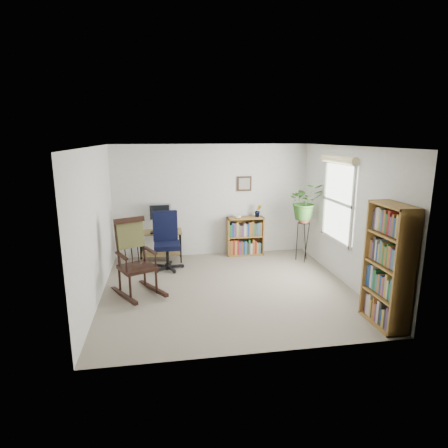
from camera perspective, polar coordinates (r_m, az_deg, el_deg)
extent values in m
cube|color=gray|center=(6.53, 0.58, -9.81)|extent=(4.20, 4.00, 0.00)
cube|color=silver|center=(6.01, 0.63, 11.75)|extent=(4.20, 4.00, 0.00)
cube|color=silver|center=(8.10, -1.85, 3.59)|extent=(4.20, 0.00, 2.40)
cube|color=silver|center=(4.28, 5.27, -5.30)|extent=(4.20, 0.00, 2.40)
cube|color=silver|center=(6.16, -19.00, -0.21)|extent=(0.00, 4.00, 2.40)
cube|color=silver|center=(6.84, 18.22, 1.12)|extent=(0.00, 4.00, 2.40)
cube|color=black|center=(7.74, -9.69, -1.25)|extent=(0.40, 0.15, 0.02)
imported|color=#2E5F21|center=(7.73, 12.36, 6.01)|extent=(1.69, 1.87, 1.46)
imported|color=#2E5F21|center=(8.18, 5.18, 1.45)|extent=(0.13, 0.24, 0.11)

